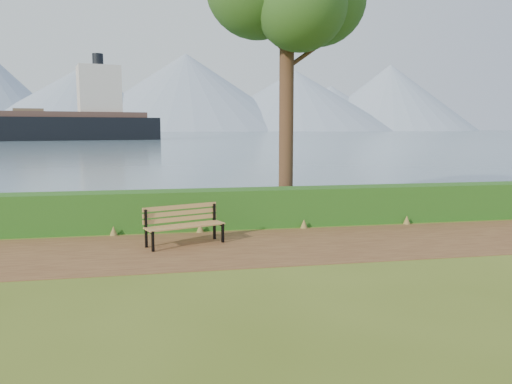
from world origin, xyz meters
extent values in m
plane|color=#4A5A19|center=(0.00, 0.00, 0.00)|extent=(140.00, 140.00, 0.00)
cube|color=#51301B|center=(0.00, 0.30, 0.01)|extent=(40.00, 3.40, 0.01)
cube|color=#194714|center=(0.00, 2.60, 0.50)|extent=(32.00, 0.85, 1.00)
cube|color=#4A6077|center=(0.00, 260.00, 0.01)|extent=(700.00, 510.00, 0.00)
cone|color=gray|center=(-60.00, 395.00, 24.00)|extent=(160.00, 160.00, 48.00)
cone|color=gray|center=(20.00, 405.00, 31.00)|extent=(190.00, 190.00, 62.00)
cone|color=gray|center=(110.00, 400.00, 25.00)|extent=(170.00, 170.00, 50.00)
cone|color=gray|center=(200.00, 410.00, 29.00)|extent=(150.00, 150.00, 58.00)
cone|color=gray|center=(-10.00, 430.00, 17.50)|extent=(120.00, 120.00, 35.00)
cone|color=gray|center=(150.00, 425.00, 20.00)|extent=(130.00, 130.00, 40.00)
cube|color=black|center=(-2.24, 0.24, 0.22)|extent=(0.07, 0.07, 0.44)
cube|color=black|center=(-2.39, 0.65, 0.42)|extent=(0.07, 0.07, 0.85)
cube|color=black|center=(-2.31, 0.45, 0.41)|extent=(0.22, 0.50, 0.05)
cube|color=black|center=(-0.69, 0.81, 0.22)|extent=(0.07, 0.07, 0.44)
cube|color=black|center=(-0.83, 1.21, 0.42)|extent=(0.07, 0.07, 0.85)
cube|color=black|center=(-0.76, 1.01, 0.41)|extent=(0.22, 0.50, 0.05)
cube|color=#AB7C42|center=(-1.47, 0.55, 0.44)|extent=(1.69, 0.69, 0.03)
cube|color=#AB7C42|center=(-1.51, 0.67, 0.44)|extent=(1.69, 0.69, 0.03)
cube|color=#AB7C42|center=(-1.56, 0.79, 0.44)|extent=(1.69, 0.69, 0.03)
cube|color=#AB7C42|center=(-1.60, 0.90, 0.44)|extent=(1.69, 0.69, 0.03)
cube|color=#AB7C42|center=(-1.62, 0.96, 0.56)|extent=(1.68, 0.64, 0.10)
cube|color=#AB7C42|center=(-1.62, 0.96, 0.70)|extent=(1.68, 0.64, 0.10)
cube|color=#AB7C42|center=(-1.62, 0.96, 0.84)|extent=(1.68, 0.64, 0.10)
cylinder|color=#311E14|center=(1.61, 4.04, 3.81)|extent=(0.42, 0.42, 7.61)
sphere|color=#204D19|center=(1.79, 3.26, 5.92)|extent=(2.54, 2.54, 2.54)
cylinder|color=#311E14|center=(2.09, 4.04, 4.65)|extent=(1.11, 0.13, 0.83)
cylinder|color=#311E14|center=(1.19, 4.15, 5.18)|extent=(0.86, 0.40, 0.76)
cube|color=beige|center=(-14.56, 102.42, 10.38)|extent=(9.98, 9.45, 10.37)
cylinder|color=black|center=(-14.56, 102.42, 16.51)|extent=(2.26, 2.26, 3.30)
cube|color=brown|center=(-28.18, 99.37, 6.04)|extent=(6.88, 7.31, 0.75)
camera|label=1|loc=(-2.04, -10.27, 2.61)|focal=35.00mm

